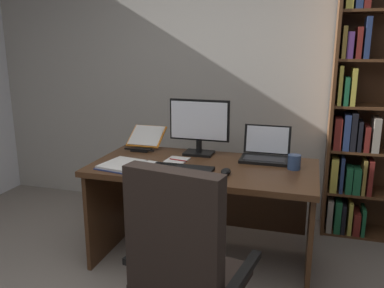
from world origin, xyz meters
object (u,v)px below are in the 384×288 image
(notepad, at_px, (176,161))
(pen, at_px, (178,160))
(computer_mouse, at_px, (226,172))
(open_binder, at_px, (137,167))
(coffee_mug, at_px, (294,162))
(keyboard, at_px, (182,169))
(desk, at_px, (206,189))
(bookshelf, at_px, (370,115))
(laptop, at_px, (265,153))
(monitor, at_px, (199,127))
(office_chair, at_px, (185,279))
(reading_stand_with_book, at_px, (146,138))

(notepad, bearing_deg, pen, 0.00)
(computer_mouse, height_order, open_binder, computer_mouse)
(notepad, relative_size, coffee_mug, 2.08)
(computer_mouse, xyz_separation_m, coffee_mug, (0.42, 0.25, 0.03))
(keyboard, bearing_deg, notepad, 120.45)
(desk, bearing_deg, bookshelf, 33.44)
(desk, height_order, laptop, laptop)
(monitor, xyz_separation_m, keyboard, (0.00, -0.43, -0.20))
(keyboard, xyz_separation_m, coffee_mug, (0.72, 0.25, 0.04))
(laptop, xyz_separation_m, pen, (-0.59, -0.24, -0.04))
(laptop, xyz_separation_m, computer_mouse, (-0.21, -0.43, -0.03))
(desk, relative_size, office_chair, 1.50)
(office_chair, xyz_separation_m, notepad, (-0.37, 0.94, 0.31))
(desk, distance_m, monitor, 0.47)
(office_chair, distance_m, reading_stand_with_book, 1.50)
(office_chair, distance_m, coffee_mug, 1.16)
(office_chair, relative_size, coffee_mug, 10.35)
(office_chair, height_order, coffee_mug, office_chair)
(computer_mouse, bearing_deg, bookshelf, 46.13)
(pen, bearing_deg, open_binder, -133.55)
(desk, bearing_deg, office_chair, -81.34)
(laptop, relative_size, pen, 2.47)
(notepad, bearing_deg, open_binder, -130.87)
(office_chair, height_order, computer_mouse, office_chair)
(keyboard, xyz_separation_m, pen, (-0.09, 0.18, 0.00))
(reading_stand_with_book, relative_size, open_binder, 0.51)
(pen, bearing_deg, laptop, 22.18)
(office_chair, xyz_separation_m, coffee_mug, (0.46, 1.00, 0.36))
(open_binder, bearing_deg, office_chair, -41.22)
(desk, bearing_deg, reading_stand_with_book, 156.51)
(computer_mouse, relative_size, pen, 0.74)
(monitor, bearing_deg, bookshelf, 24.47)
(bookshelf, xyz_separation_m, notepad, (-1.37, -0.81, -0.27))
(laptop, xyz_separation_m, reading_stand_with_book, (-0.98, 0.06, 0.03))
(office_chair, distance_m, keyboard, 0.86)
(bookshelf, distance_m, notepad, 1.62)
(monitor, xyz_separation_m, computer_mouse, (0.30, -0.43, -0.19))
(open_binder, xyz_separation_m, notepad, (0.20, 0.23, -0.01))
(desk, relative_size, monitor, 3.37)
(computer_mouse, distance_m, coffee_mug, 0.49)
(reading_stand_with_book, bearing_deg, coffee_mug, -11.63)
(desk, xyz_separation_m, bookshelf, (1.15, 0.76, 0.48))
(open_binder, bearing_deg, coffee_mug, 25.77)
(reading_stand_with_book, xyz_separation_m, coffee_mug, (1.19, -0.25, -0.03))
(laptop, xyz_separation_m, keyboard, (-0.51, -0.43, -0.04))
(bookshelf, bearing_deg, open_binder, -146.28)
(desk, distance_m, reading_stand_with_book, 0.69)
(desk, height_order, monitor, monitor)
(office_chair, relative_size, computer_mouse, 10.03)
(monitor, xyz_separation_m, laptop, (0.51, 0.00, -0.16))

